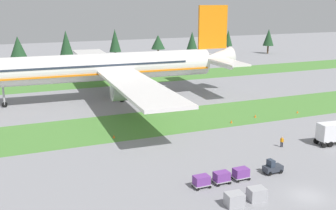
# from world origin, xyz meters

# --- Properties ---
(ground_plane) EXTENTS (400.00, 400.00, 0.00)m
(ground_plane) POSITION_xyz_m (0.00, 0.00, 0.00)
(ground_plane) COLOR gray
(grass_strip_near) EXTENTS (320.00, 16.27, 0.01)m
(grass_strip_near) POSITION_xyz_m (0.00, 35.48, 0.00)
(grass_strip_near) COLOR #4C8438
(grass_strip_near) RESTS_ON ground
(grass_strip_far) EXTENTS (320.00, 16.27, 0.01)m
(grass_strip_far) POSITION_xyz_m (0.00, 80.01, 0.00)
(grass_strip_far) COLOR #4C8438
(grass_strip_far) RESTS_ON ground
(airliner) EXTENTS (64.09, 78.67, 21.51)m
(airliner) POSITION_xyz_m (-9.10, 57.65, 7.71)
(airliner) COLOR silver
(airliner) RESTS_ON ground
(baggage_tug) EXTENTS (2.62, 1.34, 1.97)m
(baggage_tug) POSITION_xyz_m (0.24, 7.15, 0.81)
(baggage_tug) COLOR #2D333D
(baggage_tug) RESTS_ON ground
(cargo_dolly_lead) EXTENTS (2.23, 1.54, 1.55)m
(cargo_dolly_lead) POSITION_xyz_m (-4.79, 7.07, 0.92)
(cargo_dolly_lead) COLOR #A3A3A8
(cargo_dolly_lead) RESTS_ON ground
(cargo_dolly_second) EXTENTS (2.23, 1.54, 1.55)m
(cargo_dolly_second) POSITION_xyz_m (-7.69, 7.02, 0.92)
(cargo_dolly_second) COLOR #A3A3A8
(cargo_dolly_second) RESTS_ON ground
(cargo_dolly_third) EXTENTS (2.23, 1.54, 1.55)m
(cargo_dolly_third) POSITION_xyz_m (-10.59, 6.97, 0.92)
(cargo_dolly_third) COLOR #A3A3A8
(cargo_dolly_third) RESTS_ON ground
(ground_crew_marshaller) EXTENTS (0.42, 0.43, 1.74)m
(ground_crew_marshaller) POSITION_xyz_m (7.87, 15.03, 0.95)
(ground_crew_marshaller) COLOR black
(ground_crew_marshaller) RESTS_ON ground
(uld_container_0) EXTENTS (2.10, 1.72, 1.57)m
(uld_container_0) POSITION_xyz_m (-9.32, 1.28, 0.79)
(uld_container_0) COLOR #A3A3A8
(uld_container_0) RESTS_ON ground
(uld_container_1) EXTENTS (2.15, 1.79, 1.52)m
(uld_container_1) POSITION_xyz_m (-6.18, 1.49, 0.76)
(uld_container_1) COLOR #A3A3A8
(uld_container_1) RESTS_ON ground
(taxiway_marker_0) EXTENTS (0.44, 0.44, 0.52)m
(taxiway_marker_0) POSITION_xyz_m (-15.62, 29.62, 0.26)
(taxiway_marker_0) COLOR orange
(taxiway_marker_0) RESTS_ON ground
(taxiway_marker_1) EXTENTS (0.44, 0.44, 0.62)m
(taxiway_marker_1) POSITION_xyz_m (7.36, 29.45, 0.31)
(taxiway_marker_1) COLOR orange
(taxiway_marker_1) RESTS_ON ground
(taxiway_marker_2) EXTENTS (0.44, 0.44, 0.63)m
(taxiway_marker_2) POSITION_xyz_m (13.77, 30.95, 0.32)
(taxiway_marker_2) COLOR orange
(taxiway_marker_2) RESTS_ON ground
(taxiway_marker_3) EXTENTS (0.44, 0.44, 0.48)m
(taxiway_marker_3) POSITION_xyz_m (23.74, 30.37, 0.24)
(taxiway_marker_3) COLOR orange
(taxiway_marker_3) RESTS_ON ground
(distant_tree_line) EXTENTS (157.59, 10.68, 12.35)m
(distant_tree_line) POSITION_xyz_m (-3.89, 116.93, 7.13)
(distant_tree_line) COLOR #4C3823
(distant_tree_line) RESTS_ON ground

